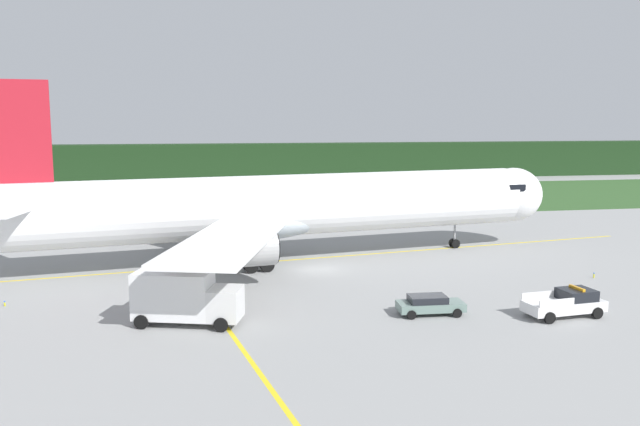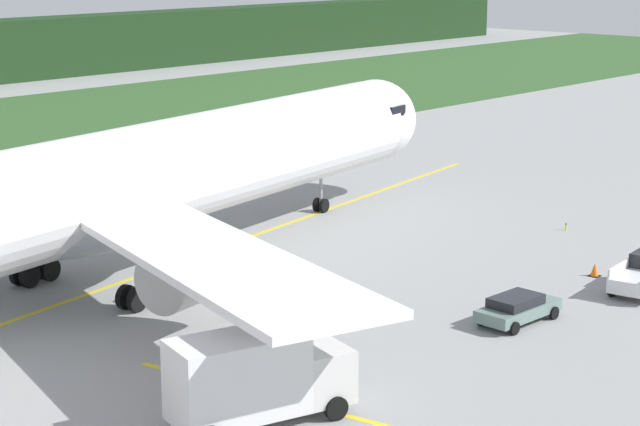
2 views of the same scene
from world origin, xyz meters
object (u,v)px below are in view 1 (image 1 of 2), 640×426
Objects in this scene: ops_pickup_truck at (567,303)px; catering_truck at (184,297)px; airliner at (277,207)px; apron_cone at (547,298)px; staff_car at (430,304)px.

catering_truck reaches higher than ops_pickup_truck.
apron_cone is (16.99, -17.38, -4.63)m from airliner.
staff_car is (-8.70, 2.05, -0.20)m from ops_pickup_truck.
apron_cone is at bearing 7.07° from staff_car.
catering_truck is at bearing -179.18° from apron_cone.
airliner reaches higher than catering_truck.
ops_pickup_truck reaches higher than apron_cone.
airliner is 12.78× the size of staff_car.
ops_pickup_truck is at bearing -13.26° from staff_car.
ops_pickup_truck reaches higher than staff_car.
ops_pickup_truck is 24.84m from catering_truck.
airliner is 24.74m from apron_cone.
apron_cone is (0.39, 3.18, -0.56)m from ops_pickup_truck.
airliner is 20.57m from staff_car.
ops_pickup_truck is 1.23× the size of staff_car.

